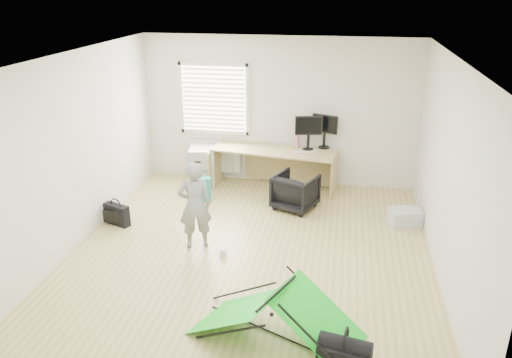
% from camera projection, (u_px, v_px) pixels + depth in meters
% --- Properties ---
extents(ground, '(5.50, 5.50, 0.00)m').
position_uv_depth(ground, '(251.00, 251.00, 7.06)').
color(ground, tan).
rests_on(ground, ground).
extents(back_wall, '(5.00, 0.02, 2.70)m').
position_uv_depth(back_wall, '(279.00, 112.00, 9.08)').
color(back_wall, silver).
rests_on(back_wall, ground).
extents(window, '(1.20, 0.06, 1.20)m').
position_uv_depth(window, '(214.00, 99.00, 9.17)').
color(window, silver).
rests_on(window, back_wall).
extents(radiator, '(1.00, 0.12, 0.60)m').
position_uv_depth(radiator, '(215.00, 156.00, 9.54)').
color(radiator, silver).
rests_on(radiator, back_wall).
extents(desk, '(2.29, 0.99, 0.76)m').
position_uv_depth(desk, '(274.00, 169.00, 9.07)').
color(desk, tan).
rests_on(desk, ground).
extents(filing_cabinet, '(0.57, 0.69, 0.72)m').
position_uv_depth(filing_cabinet, '(203.00, 165.00, 9.34)').
color(filing_cabinet, '#ADB1B3').
rests_on(filing_cabinet, ground).
extents(monitor_left, '(0.49, 0.20, 0.46)m').
position_uv_depth(monitor_left, '(308.00, 138.00, 8.82)').
color(monitor_left, black).
rests_on(monitor_left, desk).
extents(monitor_right, '(0.48, 0.26, 0.45)m').
position_uv_depth(monitor_right, '(324.00, 136.00, 8.94)').
color(monitor_right, black).
rests_on(monitor_right, desk).
extents(keyboard, '(0.46, 0.29, 0.02)m').
position_uv_depth(keyboard, '(305.00, 152.00, 8.78)').
color(keyboard, beige).
rests_on(keyboard, desk).
extents(thermos, '(0.09, 0.09, 0.27)m').
position_uv_depth(thermos, '(297.00, 140.00, 9.00)').
color(thermos, '#D27588').
rests_on(thermos, desk).
extents(office_chair, '(0.84, 0.85, 0.60)m').
position_uv_depth(office_chair, '(295.00, 192.00, 8.31)').
color(office_chair, black).
rests_on(office_chair, ground).
extents(person, '(0.55, 0.46, 1.28)m').
position_uv_depth(person, '(195.00, 205.00, 6.98)').
color(person, gray).
rests_on(person, ground).
extents(kite, '(1.91, 1.41, 0.54)m').
position_uv_depth(kite, '(276.00, 315.00, 5.29)').
color(kite, '#14D320').
rests_on(kite, ground).
extents(storage_crate, '(0.55, 0.46, 0.26)m').
position_uv_depth(storage_crate, '(405.00, 217.00, 7.78)').
color(storage_crate, '#B4B6BD').
rests_on(storage_crate, ground).
extents(tote_bag, '(0.39, 0.25, 0.42)m').
position_uv_depth(tote_bag, '(201.00, 189.00, 8.63)').
color(tote_bag, '#1D8477').
rests_on(tote_bag, ground).
extents(laptop_bag, '(0.46, 0.28, 0.33)m').
position_uv_depth(laptop_bag, '(117.00, 215.00, 7.80)').
color(laptop_bag, black).
rests_on(laptop_bag, ground).
extents(white_box, '(0.11, 0.11, 0.09)m').
position_uv_depth(white_box, '(223.00, 252.00, 6.96)').
color(white_box, silver).
rests_on(white_box, ground).
extents(duffel_bag, '(0.56, 0.36, 0.23)m').
position_uv_depth(duffel_bag, '(344.00, 355.00, 4.94)').
color(duffel_bag, black).
rests_on(duffel_bag, ground).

